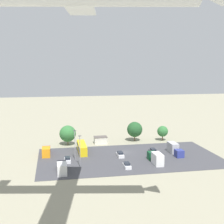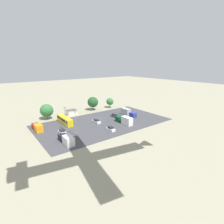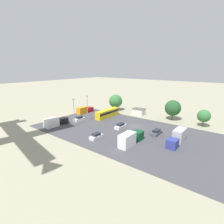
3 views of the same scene
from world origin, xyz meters
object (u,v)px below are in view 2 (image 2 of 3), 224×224
Objects in this scene: parked_car_2 at (111,129)px; parked_car_3 at (115,116)px; parked_truck_0 at (38,127)px; parked_truck_1 at (128,113)px; parked_truck_2 at (125,120)px; bus at (65,120)px; parked_car_0 at (96,121)px; shed_building at (71,112)px; parked_truck_3 at (67,140)px; parked_car_1 at (62,132)px.

parked_car_2 reaches higher than parked_car_3.
parked_truck_0 reaches higher than parked_car_3.
parked_truck_1 is 1.02× the size of parked_truck_2.
parked_car_2 is at bearing 120.96° from bus.
parked_car_2 is 17.88m from parked_car_3.
parked_car_2 is 0.43× the size of parked_truck_1.
bus reaches higher than parked_truck_0.
parked_car_0 is 24.25m from parked_truck_0.
shed_building is 0.54× the size of parked_truck_2.
parked_truck_3 is (-4.52, 17.88, 0.04)m from parked_truck_0.
parked_truck_2 is (-26.15, 5.94, 0.90)m from parked_car_1.
parked_truck_1 is (-42.03, 6.16, 0.23)m from parked_truck_0.
parked_truck_0 is at bearing -53.29° from parked_car_1.
parked_car_1 is 35.66m from parked_truck_1.
parked_truck_0 is 0.85× the size of parked_truck_1.
parked_car_1 is at bearing -171.05° from parked_car_3.
shed_building is 0.53× the size of parked_truck_1.
parked_truck_0 is 42.47m from parked_truck_1.
parked_truck_3 reaches higher than parked_car_2.
parked_car_0 is 0.57× the size of parked_truck_0.
parked_truck_0 is at bearing 173.29° from parked_car_3.
parked_car_2 is 0.44× the size of parked_truck_2.
parked_truck_3 is at bearing 78.05° from parked_car_1.
parked_truck_1 reaches higher than parked_truck_0.
parked_car_0 is 1.08× the size of parked_car_1.
parked_truck_1 is at bearing 179.46° from parked_car_0.
bus is 1.26× the size of parked_truck_1.
parked_truck_2 reaches higher than bus.
bus reaches higher than parked_car_1.
parked_truck_1 reaches higher than parked_car_0.
parked_car_2 is at bearing 95.99° from shed_building.
parked_truck_1 is 39.30m from parked_truck_3.
bus is 1.48× the size of parked_truck_0.
shed_building is 0.59× the size of parked_truck_3.
parked_car_2 is 18.54m from parked_truck_3.
parked_truck_3 is (18.97, 11.89, 0.68)m from parked_car_0.
parked_truck_0 is at bearing -14.29° from parked_car_0.
parked_car_1 is 29.09m from parked_car_3.
parked_truck_1 reaches higher than parked_car_1.
parked_truck_3 reaches higher than parked_car_3.
parked_truck_3 reaches higher than parked_car_1.
bus is 21.81m from parked_car_2.
parked_car_1 reaches higher than parked_car_2.
parked_car_3 is 0.59× the size of parked_truck_0.
parked_truck_3 reaches higher than parked_truck_0.
parked_truck_3 is at bearing 17.35° from parked_truck_1.
parked_truck_0 is 18.44m from parked_truck_3.
bus is at bearing -32.49° from parked_car_0.
parked_truck_1 reaches higher than parked_car_3.
bus is at bearing 6.97° from parked_truck_0.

